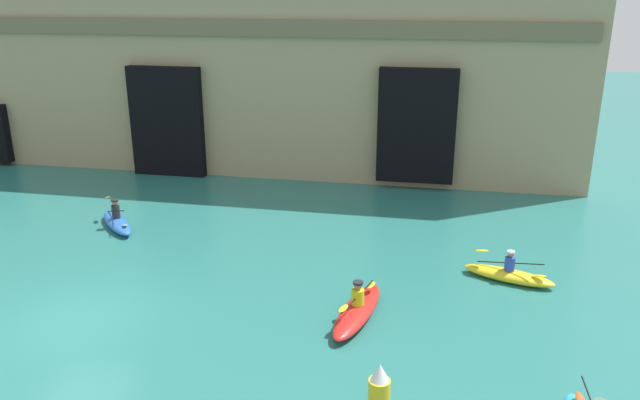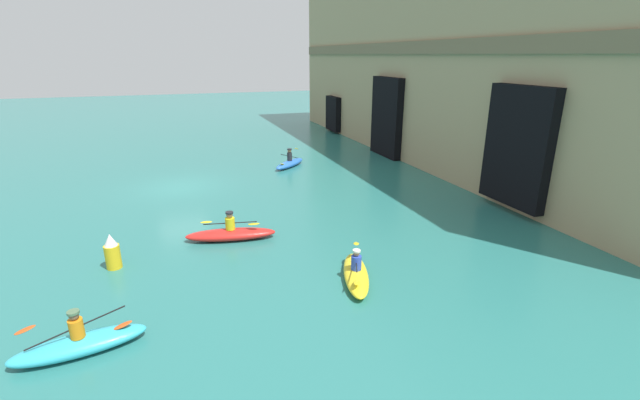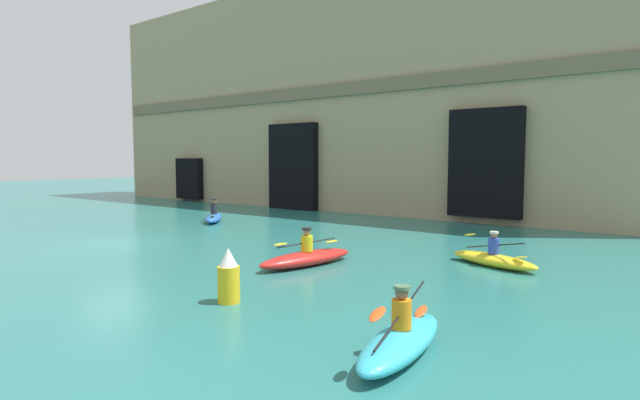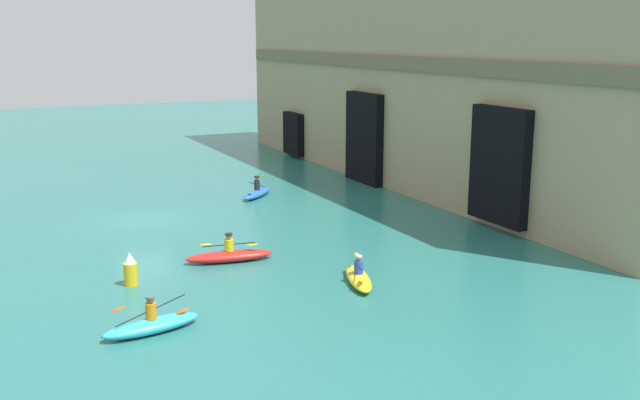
# 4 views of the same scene
# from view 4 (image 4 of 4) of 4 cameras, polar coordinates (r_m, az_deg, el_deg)

# --- Properties ---
(ground_plane) EXTENTS (120.00, 120.00, 0.00)m
(ground_plane) POSITION_cam_4_polar(r_m,az_deg,el_deg) (34.57, -13.97, -1.61)
(ground_plane) COLOR #28706B
(cliff_bluff) EXTENTS (37.32, 6.55, 14.02)m
(cliff_bluff) POSITION_cam_4_polar(r_m,az_deg,el_deg) (42.55, 8.13, 10.81)
(cliff_bluff) COLOR #9E8966
(cliff_bluff) RESTS_ON ground
(kayak_red) EXTENTS (1.43, 3.46, 1.13)m
(kayak_red) POSITION_cam_4_polar(r_m,az_deg,el_deg) (27.71, -7.26, -4.41)
(kayak_red) COLOR red
(kayak_red) RESTS_ON ground
(kayak_yellow) EXTENTS (2.93, 1.61, 1.03)m
(kayak_yellow) POSITION_cam_4_polar(r_m,az_deg,el_deg) (25.17, 3.10, -6.20)
(kayak_yellow) COLOR yellow
(kayak_yellow) RESTS_ON ground
(kayak_cyan) EXTENTS (1.24, 3.03, 1.13)m
(kayak_cyan) POSITION_cam_4_polar(r_m,az_deg,el_deg) (21.72, -13.32, -9.67)
(kayak_cyan) COLOR #33B2C6
(kayak_cyan) RESTS_ON ground
(kayak_blue) EXTENTS (2.51, 2.62, 1.16)m
(kayak_blue) POSITION_cam_4_polar(r_m,az_deg,el_deg) (38.56, -5.05, 0.60)
(kayak_blue) COLOR blue
(kayak_blue) RESTS_ON ground
(marker_buoy) EXTENTS (0.49, 0.49, 1.21)m
(marker_buoy) POSITION_cam_4_polar(r_m,az_deg,el_deg) (25.72, -14.93, -5.42)
(marker_buoy) COLOR yellow
(marker_buoy) RESTS_ON ground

